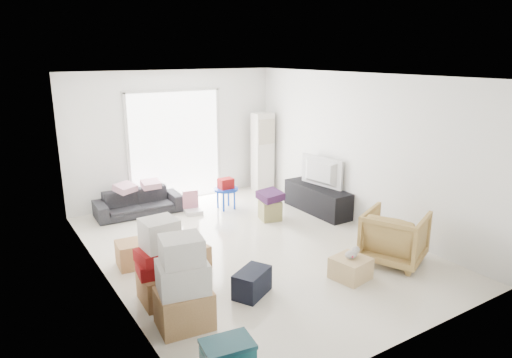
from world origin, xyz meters
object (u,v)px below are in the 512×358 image
object	(u,v)px
television	(318,183)
armchair	(395,234)
wood_crate	(350,268)
ac_tower	(263,152)
kids_table	(226,187)
sofa	(138,199)
ottoman	(270,210)
tv_console	(317,199)

from	to	relation	value
television	armchair	size ratio (longest dim) A/B	1.16
armchair	wood_crate	xyz separation A→B (m)	(-0.92, -0.05, -0.28)
ac_tower	television	size ratio (longest dim) A/B	1.75
television	kids_table	size ratio (longest dim) A/B	1.59
sofa	ottoman	world-z (taller)	sofa
ac_tower	kids_table	bearing A→B (deg)	-150.84
ac_tower	sofa	xyz separation A→B (m)	(-2.96, -0.15, -0.56)
tv_console	sofa	bearing A→B (deg)	150.05
sofa	armchair	size ratio (longest dim) A/B	1.88
ottoman	kids_table	bearing A→B (deg)	112.33
sofa	kids_table	bearing A→B (deg)	-18.97
television	tv_console	bearing A→B (deg)	-0.00
kids_table	ottoman	bearing A→B (deg)	-67.67
television	wood_crate	bearing A→B (deg)	141.02
tv_console	armchair	world-z (taller)	armchair
television	sofa	size ratio (longest dim) A/B	0.61
ottoman	kids_table	distance (m)	1.09
ottoman	television	bearing A→B (deg)	-7.68
sofa	ac_tower	bearing A→B (deg)	5.20
television	kids_table	bearing A→B (deg)	43.19
kids_table	wood_crate	world-z (taller)	kids_table
ottoman	wood_crate	xyz separation A→B (m)	(-0.37, -2.53, -0.03)
kids_table	armchair	bearing A→B (deg)	-74.61
tv_console	kids_table	world-z (taller)	kids_table
television	armchair	distance (m)	2.39
kids_table	sofa	bearing A→B (deg)	158.73
tv_console	kids_table	size ratio (longest dim) A/B	2.46
tv_console	wood_crate	world-z (taller)	tv_console
sofa	ottoman	distance (m)	2.55
tv_console	television	distance (m)	0.32
armchair	wood_crate	bearing A→B (deg)	68.90
armchair	wood_crate	distance (m)	0.96
tv_console	ac_tower	bearing A→B (deg)	91.52
television	armchair	xyz separation A→B (m)	(-0.47, -2.34, -0.15)
tv_console	wood_crate	xyz separation A→B (m)	(-1.39, -2.39, -0.11)
kids_table	wood_crate	distance (m)	3.52
ac_tower	television	distance (m)	1.91
tv_console	kids_table	distance (m)	1.82
armchair	ottoman	size ratio (longest dim) A/B	2.37
armchair	kids_table	distance (m)	3.58
television	kids_table	xyz separation A→B (m)	(-1.42, 1.12, -0.14)
tv_console	sofa	world-z (taller)	sofa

